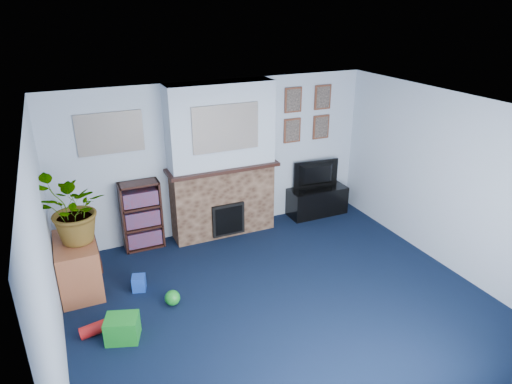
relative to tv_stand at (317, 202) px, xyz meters
name	(u,v)px	position (x,y,z in m)	size (l,w,h in m)	color
floor	(282,302)	(-1.73, -2.03, -0.23)	(5.00, 4.50, 0.01)	black
ceiling	(287,112)	(-1.73, -2.03, 2.17)	(5.00, 4.50, 0.01)	white
wall_back	(217,158)	(-1.73, 0.22, 0.97)	(5.00, 0.04, 2.40)	silver
wall_front	(427,339)	(-1.73, -4.28, 0.97)	(5.00, 0.04, 2.40)	silver
wall_left	(47,264)	(-4.23, -2.03, 0.97)	(0.04, 4.50, 2.40)	silver
wall_right	(448,182)	(0.77, -2.03, 0.97)	(0.04, 4.50, 2.40)	silver
chimney_breast	(222,163)	(-1.73, 0.02, 0.96)	(1.72, 0.50, 2.40)	brown
collage_main	(226,128)	(-1.73, -0.19, 1.55)	(1.00, 0.03, 0.68)	gray
collage_left	(110,133)	(-3.28, 0.21, 1.55)	(0.90, 0.03, 0.58)	gray
portrait_tl	(293,100)	(-0.43, 0.20, 1.77)	(0.30, 0.03, 0.40)	brown
portrait_tr	(323,97)	(0.12, 0.20, 1.77)	(0.30, 0.03, 0.40)	brown
portrait_bl	(292,130)	(-0.43, 0.20, 1.27)	(0.30, 0.03, 0.40)	brown
portrait_br	(321,127)	(0.12, 0.20, 1.27)	(0.30, 0.03, 0.40)	brown
tv_stand	(317,202)	(0.00, 0.00, 0.00)	(1.02, 0.43, 0.48)	black
television	(318,175)	(0.00, 0.02, 0.49)	(0.82, 0.11, 0.47)	black
bookshelf	(142,217)	(-2.99, 0.08, 0.28)	(0.58, 0.28, 1.05)	black
sideboard	(78,265)	(-3.97, -0.69, 0.12)	(0.49, 0.89, 0.69)	#9E5232
potted_plant	(73,210)	(-3.92, -0.74, 0.91)	(0.80, 0.69, 0.89)	#26661E
mantel_clock	(223,162)	(-1.73, -0.03, 1.00)	(0.11, 0.06, 0.15)	gold
mantel_candle	(244,158)	(-1.38, -0.03, 1.01)	(0.05, 0.05, 0.15)	#B2BFC6
mantel_teddy	(192,166)	(-2.21, -0.03, 0.99)	(0.14, 0.14, 0.14)	slate
mantel_can	(263,157)	(-1.07, -0.03, 0.99)	(0.05, 0.05, 0.11)	blue
green_crate	(122,328)	(-3.63, -1.89, -0.08)	(0.35, 0.28, 0.28)	#198C26
toy_ball	(172,298)	(-2.97, -1.51, -0.14)	(0.19, 0.19, 0.19)	#198C26
toy_block	(139,282)	(-3.29, -1.03, -0.12)	(0.17, 0.17, 0.20)	blue
toy_tube	(94,329)	(-3.92, -1.69, -0.15)	(0.14, 0.14, 0.30)	red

